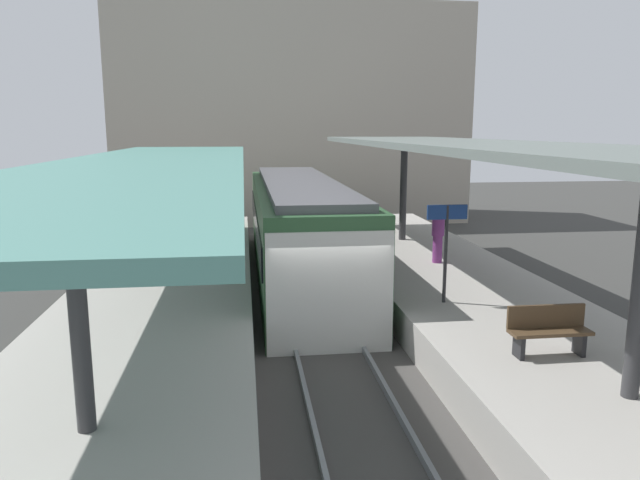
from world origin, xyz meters
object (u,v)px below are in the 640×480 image
Objects in this scene: commuter_train at (300,230)px; platform_sign at (446,231)px; platform_bench at (548,329)px; passenger_mid_platform at (438,234)px.

commuter_train is 6.45m from platform_sign.
passenger_mid_platform is at bearing 86.61° from platform_bench.
platform_bench is 3.54m from platform_sign.
commuter_train is at bearing 154.31° from passenger_mid_platform.
passenger_mid_platform reaches higher than platform_bench.
commuter_train reaches higher than platform_sign.
commuter_train reaches higher than passenger_mid_platform.
commuter_train is at bearing 110.70° from platform_bench.
passenger_mid_platform is (1.15, 3.93, -0.78)m from platform_sign.
platform_bench is at bearing -77.55° from platform_sign.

